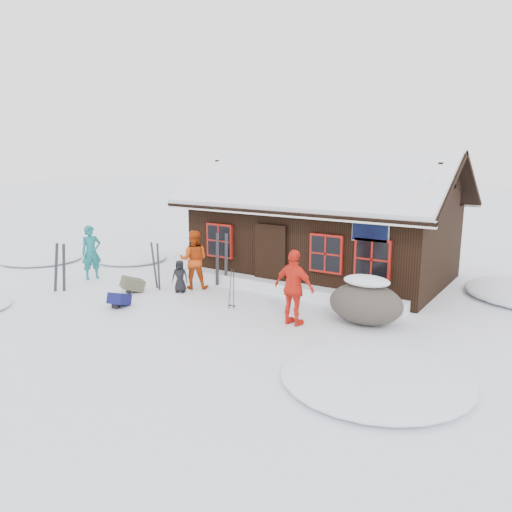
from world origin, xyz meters
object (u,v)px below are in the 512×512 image
(backpack_blue, at_px, (120,302))
(backpack_olive, at_px, (133,287))
(skier_orange_left, at_px, (194,260))
(ski_pair_left, at_px, (60,268))
(ski_poles, at_px, (232,289))
(boulder, at_px, (366,302))
(skier_orange_right, at_px, (294,288))
(skier_crouched, at_px, (180,276))
(skier_teal, at_px, (91,252))

(backpack_blue, relative_size, backpack_olive, 0.89)
(skier_orange_left, height_order, backpack_olive, skier_orange_left)
(skier_orange_left, xyz_separation_m, ski_pair_left, (-3.20, -2.57, -0.19))
(ski_pair_left, distance_m, ski_poles, 5.66)
(backpack_olive, bearing_deg, backpack_blue, -29.25)
(boulder, bearing_deg, ski_pair_left, -165.04)
(skier_orange_left, height_order, ski_pair_left, skier_orange_left)
(boulder, height_order, backpack_olive, boulder)
(skier_orange_right, distance_m, backpack_blue, 5.03)
(skier_crouched, relative_size, ski_pair_left, 0.64)
(skier_teal, distance_m, skier_orange_right, 8.01)
(boulder, bearing_deg, skier_orange_left, 178.28)
(skier_orange_left, relative_size, backpack_blue, 3.24)
(ski_poles, bearing_deg, boulder, 13.93)
(skier_orange_left, distance_m, backpack_blue, 2.82)
(skier_teal, height_order, boulder, skier_teal)
(boulder, relative_size, ski_pair_left, 1.20)
(skier_orange_right, distance_m, ski_pair_left, 7.63)
(ski_pair_left, bearing_deg, skier_crouched, 7.13)
(backpack_olive, bearing_deg, ski_poles, 33.20)
(skier_crouched, distance_m, ski_poles, 2.34)
(backpack_blue, bearing_deg, boulder, 6.59)
(skier_teal, xyz_separation_m, skier_crouched, (3.63, 0.39, -0.41))
(skier_teal, bearing_deg, backpack_blue, -96.12)
(skier_crouched, xyz_separation_m, ski_poles, (2.30, -0.44, 0.04))
(skier_orange_left, relative_size, ski_poles, 1.59)
(skier_teal, distance_m, skier_crouched, 3.67)
(ski_pair_left, bearing_deg, backpack_olive, 6.19)
(backpack_olive, bearing_deg, skier_crouched, 60.61)
(skier_teal, height_order, backpack_blue, skier_teal)
(skier_crouched, bearing_deg, skier_orange_right, -33.01)
(skier_orange_left, height_order, skier_crouched, skier_orange_left)
(skier_teal, distance_m, ski_poles, 5.94)
(skier_orange_right, height_order, ski_poles, skier_orange_right)
(ski_pair_left, bearing_deg, boulder, -9.87)
(skier_orange_left, distance_m, ski_poles, 2.51)
(ski_poles, bearing_deg, backpack_olive, -174.03)
(skier_teal, bearing_deg, skier_orange_left, -53.55)
(skier_orange_left, relative_size, boulder, 0.99)
(ski_pair_left, distance_m, backpack_olive, 2.31)
(ski_poles, bearing_deg, backpack_blue, -148.74)
(skier_orange_left, bearing_deg, skier_orange_right, 132.25)
(skier_crouched, height_order, ski_poles, ski_poles)
(skier_orange_right, distance_m, backpack_olive, 5.65)
(backpack_olive, bearing_deg, skier_orange_right, 28.78)
(skier_orange_right, xyz_separation_m, ski_pair_left, (-7.52, -1.30, -0.22))
(skier_crouched, bearing_deg, skier_orange_left, 60.56)
(skier_teal, height_order, ski_pair_left, skier_teal)
(skier_orange_left, height_order, ski_poles, skier_orange_left)
(ski_pair_left, xyz_separation_m, ski_poles, (5.44, 1.52, -0.19))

